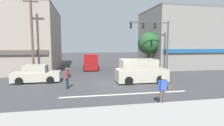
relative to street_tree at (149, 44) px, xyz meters
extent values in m
plane|color=#3D3D3F|center=(-6.09, -7.35, -3.56)|extent=(120.00, 120.00, 0.00)
cube|color=silver|center=(-6.09, -10.85, -3.55)|extent=(9.00, 0.24, 0.01)
cube|color=#9E9993|center=(-6.09, -15.85, -3.48)|extent=(40.00, 5.00, 0.16)
cube|color=gray|center=(-17.57, 3.19, 0.40)|extent=(10.75, 11.49, 7.92)
cube|color=slate|center=(-17.57, 3.19, 4.51)|extent=(10.75, 11.49, 0.30)
cube|color=gray|center=(6.58, 2.48, 0.56)|extent=(11.48, 8.75, 8.25)
cube|color=#1E5184|center=(6.58, -2.00, -0.96)|extent=(10.90, 0.24, 0.50)
cube|color=#635F5B|center=(6.58, 2.48, 4.84)|extent=(11.48, 8.75, 0.30)
cylinder|color=#4C3823|center=(0.00, 0.00, -2.32)|extent=(0.32, 0.32, 2.48)
sphere|color=#235128|center=(0.00, 0.00, 0.02)|extent=(2.95, 2.95, 2.95)
cylinder|color=brown|center=(-13.74, -3.78, 0.42)|extent=(0.22, 0.22, 7.96)
cube|color=#473828|center=(-13.74, -3.78, 4.00)|extent=(1.40, 0.12, 0.10)
cylinder|color=#47474C|center=(1.10, -3.04, -0.46)|extent=(0.18, 0.18, 6.20)
cylinder|color=#47474C|center=(-1.30, -3.07, 2.39)|extent=(4.80, 0.17, 0.12)
cube|color=black|center=(-0.58, -3.06, 1.99)|extent=(0.20, 0.24, 0.60)
sphere|color=black|center=(-0.70, -3.06, 2.17)|extent=(0.12, 0.12, 0.12)
sphere|color=orange|center=(-0.70, -3.06, 1.99)|extent=(0.12, 0.12, 0.12)
sphere|color=black|center=(-0.70, -3.06, 1.81)|extent=(0.12, 0.12, 0.12)
cube|color=black|center=(-2.02, -3.07, 1.99)|extent=(0.20, 0.24, 0.60)
sphere|color=black|center=(-2.14, -3.07, 2.17)|extent=(0.12, 0.12, 0.12)
sphere|color=orange|center=(-2.14, -3.07, 1.99)|extent=(0.12, 0.12, 0.12)
sphere|color=black|center=(-2.14, -3.07, 1.81)|extent=(0.12, 0.12, 0.12)
cube|color=black|center=(-3.46, -3.09, 1.99)|extent=(0.20, 0.24, 0.60)
sphere|color=black|center=(-3.58, -3.09, 2.17)|extent=(0.12, 0.12, 0.12)
sphere|color=orange|center=(-3.58, -3.09, 1.99)|extent=(0.12, 0.12, 0.12)
sphere|color=black|center=(-3.58, -3.09, 1.81)|extent=(0.12, 0.12, 0.12)
cube|color=maroon|center=(-7.63, 1.97, -2.90)|extent=(2.16, 4.72, 1.10)
cube|color=maroon|center=(-7.65, 1.67, -1.90)|extent=(2.02, 3.32, 0.90)
cube|color=#475666|center=(-7.54, 3.29, -1.90)|extent=(1.66, 0.18, 0.76)
cylinder|color=black|center=(-8.45, 3.46, -3.20)|extent=(0.25, 0.73, 0.72)
cylinder|color=black|center=(-6.61, 3.33, -3.20)|extent=(0.25, 0.73, 0.72)
cylinder|color=black|center=(-8.65, 0.61, -3.20)|extent=(0.25, 0.73, 0.72)
cylinder|color=black|center=(-6.81, 0.48, -3.20)|extent=(0.25, 0.73, 0.72)
cube|color=#B7B29E|center=(-13.07, -5.55, -3.02)|extent=(4.12, 1.74, 0.80)
cube|color=#B7B29E|center=(-13.17, -5.55, -2.30)|extent=(1.91, 1.58, 0.64)
cube|color=#475666|center=(-12.20, -5.54, -2.30)|extent=(0.07, 1.44, 0.54)
cylinder|color=black|center=(-11.80, -4.69, -3.24)|extent=(0.64, 0.19, 0.64)
cylinder|color=black|center=(-11.79, -6.39, -3.24)|extent=(0.64, 0.19, 0.64)
cylinder|color=black|center=(-14.34, -4.71, -3.24)|extent=(0.64, 0.19, 0.64)
cylinder|color=black|center=(-14.33, -6.41, -3.24)|extent=(0.64, 0.19, 0.64)
cube|color=#B7B29E|center=(-3.70, -7.32, -2.90)|extent=(4.62, 1.89, 1.10)
cube|color=#B7B29E|center=(-4.00, -7.32, -1.90)|extent=(3.22, 1.84, 0.90)
cube|color=#475666|center=(-2.38, -7.34, -1.90)|extent=(0.08, 1.66, 0.76)
cylinder|color=black|center=(-2.26, -6.42, -3.20)|extent=(0.72, 0.21, 0.72)
cylinder|color=black|center=(-2.28, -8.26, -3.20)|extent=(0.72, 0.21, 0.72)
cylinder|color=black|center=(-5.11, -6.38, -3.20)|extent=(0.72, 0.21, 0.72)
cylinder|color=black|center=(-5.13, -8.22, -3.20)|extent=(0.72, 0.21, 0.72)
cylinder|color=#4C4742|center=(-4.73, -13.32, -3.13)|extent=(0.14, 0.14, 0.86)
cylinder|color=#4C4742|center=(-4.55, -13.31, -3.13)|extent=(0.14, 0.14, 0.86)
cube|color=#2D4CA5|center=(-4.64, -13.31, -2.41)|extent=(0.37, 0.24, 0.58)
sphere|color=tan|center=(-4.64, -13.31, -2.00)|extent=(0.22, 0.22, 0.22)
cylinder|color=#2D4CA5|center=(-4.88, -13.33, -2.41)|extent=(0.09, 0.09, 0.56)
cylinder|color=#2D4CA5|center=(-4.40, -13.30, -2.41)|extent=(0.09, 0.09, 0.56)
cube|color=brown|center=(-4.32, -13.34, -2.58)|extent=(0.14, 0.29, 0.24)
cylinder|color=#232838|center=(-10.21, -8.73, -3.13)|extent=(0.14, 0.14, 0.86)
cylinder|color=#232838|center=(-10.17, -8.55, -3.13)|extent=(0.14, 0.14, 0.86)
cube|color=maroon|center=(-10.19, -8.64, -2.41)|extent=(0.29, 0.40, 0.58)
sphere|color=brown|center=(-10.19, -8.64, -2.00)|extent=(0.22, 0.22, 0.22)
cylinder|color=maroon|center=(-10.24, -8.87, -2.41)|extent=(0.09, 0.09, 0.56)
cylinder|color=maroon|center=(-10.14, -8.40, -2.41)|extent=(0.09, 0.09, 0.56)
cube|color=black|center=(-10.08, -8.33, -2.58)|extent=(0.30, 0.18, 0.24)
camera|label=1|loc=(-9.24, -22.26, -0.14)|focal=28.00mm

